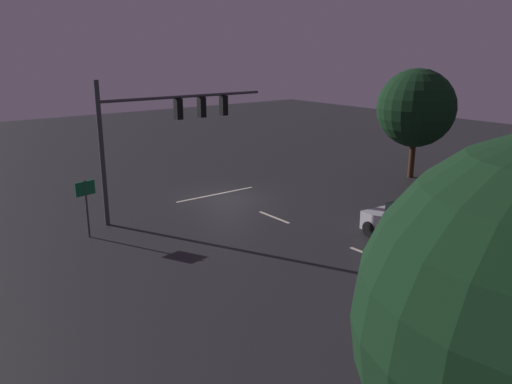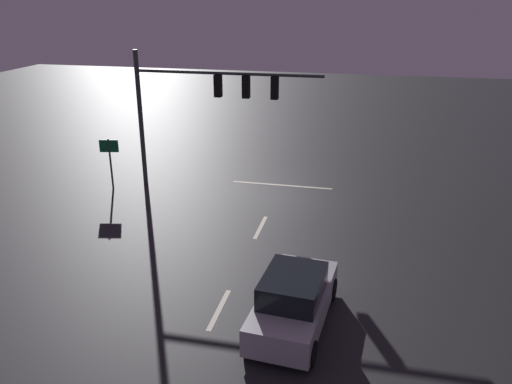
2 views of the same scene
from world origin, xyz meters
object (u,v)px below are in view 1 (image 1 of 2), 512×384
at_px(route_sign, 86,196).
at_px(tree_left_far, 416,108).
at_px(car_approaching, 414,226).
at_px(traffic_signal_assembly, 166,121).

bearing_deg(route_sign, tree_left_far, 174.50).
relative_size(route_sign, tree_left_far, 0.38).
relative_size(car_approaching, tree_left_far, 0.67).
distance_m(car_approaching, tree_left_far, 12.44).
xyz_separation_m(car_approaching, tree_left_far, (-9.58, -7.11, 3.53)).
bearing_deg(car_approaching, tree_left_far, -143.40).
bearing_deg(tree_left_far, route_sign, -5.50).
relative_size(traffic_signal_assembly, route_sign, 3.51).
bearing_deg(route_sign, traffic_signal_assembly, -166.48).
bearing_deg(tree_left_far, traffic_signal_assembly, -11.00).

